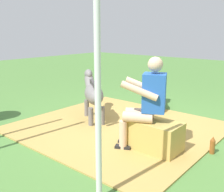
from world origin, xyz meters
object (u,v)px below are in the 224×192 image
person_seated (146,101)px  tent_pole_left (98,85)px  pony_standing (93,93)px  pony_lying (157,101)px  soda_bottle (212,145)px  hay_bale (156,136)px

person_seated → tent_pole_left: (-0.30, 1.27, 0.45)m
pony_standing → pony_lying: 1.50m
person_seated → soda_bottle: (-0.79, -0.47, -0.59)m
pony_lying → tent_pole_left: (-1.18, 3.08, 0.97)m
hay_bale → soda_bottle: bearing=-146.5°
pony_standing → soda_bottle: 2.27m
tent_pole_left → hay_bale: bearing=-83.6°
hay_bale → tent_pole_left: (-0.15, 1.32, 0.95)m
person_seated → soda_bottle: size_ratio=5.25×
soda_bottle → tent_pole_left: size_ratio=0.11×
person_seated → pony_lying: (0.88, -1.81, -0.52)m
person_seated → pony_lying: bearing=-64.1°
hay_bale → pony_standing: bearing=-14.7°
tent_pole_left → pony_standing: bearing=-44.8°
hay_bale → soda_bottle: hay_bale is taller
soda_bottle → tent_pole_left: (0.49, 1.74, 1.04)m
pony_standing → tent_pole_left: (-1.75, 1.74, 0.65)m
hay_bale → tent_pole_left: 1.63m
soda_bottle → tent_pole_left: tent_pole_left is taller
pony_standing → pony_lying: pony_standing is taller
pony_lying → tent_pole_left: 3.44m
person_seated → pony_standing: 1.54m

